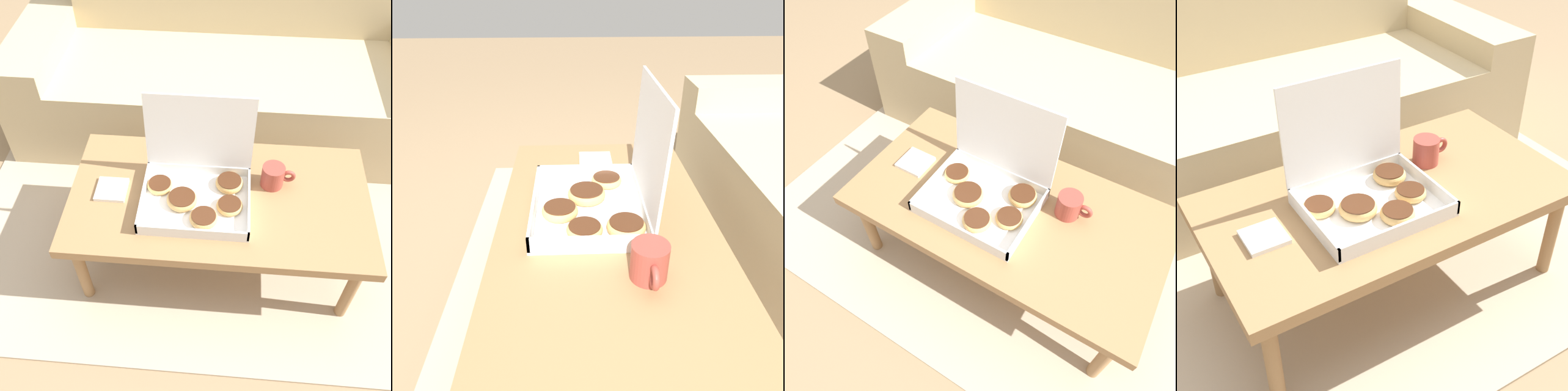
% 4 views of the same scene
% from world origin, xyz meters
% --- Properties ---
extents(ground_plane, '(12.00, 12.00, 0.00)m').
position_xyz_m(ground_plane, '(0.00, 0.00, 0.00)').
color(ground_plane, '#937756').
extents(area_rug, '(2.26, 1.92, 0.01)m').
position_xyz_m(area_rug, '(0.00, 0.30, 0.01)').
color(area_rug, tan).
rests_on(area_rug, ground_plane).
extents(couch, '(2.14, 0.84, 0.92)m').
position_xyz_m(couch, '(0.00, 0.82, 0.30)').
color(couch, tan).
rests_on(couch, ground_plane).
extents(coffee_table, '(1.13, 0.60, 0.39)m').
position_xyz_m(coffee_table, '(0.00, -0.12, 0.35)').
color(coffee_table, '#997047').
rests_on(coffee_table, ground_plane).
extents(pastry_box, '(0.40, 0.33, 0.36)m').
position_xyz_m(pastry_box, '(-0.08, -0.13, 0.45)').
color(pastry_box, white).
rests_on(pastry_box, coffee_table).
extents(coffee_mug, '(0.13, 0.09, 0.09)m').
position_xyz_m(coffee_mug, '(0.20, -0.05, 0.43)').
color(coffee_mug, '#993D33').
rests_on(coffee_mug, coffee_table).
extents(napkin_stack, '(0.11, 0.11, 0.01)m').
position_xyz_m(napkin_stack, '(-0.41, -0.13, 0.40)').
color(napkin_stack, white).
rests_on(napkin_stack, coffee_table).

